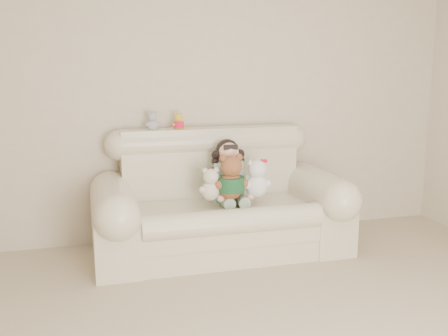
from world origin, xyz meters
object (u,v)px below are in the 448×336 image
at_px(sofa, 221,193).
at_px(brown_teddy, 231,173).
at_px(seated_child, 228,170).
at_px(cream_teddy, 211,181).
at_px(white_cat, 257,174).

height_order(sofa, brown_teddy, sofa).
height_order(seated_child, cream_teddy, seated_child).
height_order(seated_child, brown_teddy, seated_child).
height_order(seated_child, white_cat, seated_child).
bearing_deg(white_cat, cream_teddy, -164.32).
height_order(sofa, cream_teddy, sofa).
bearing_deg(brown_teddy, sofa, 88.92).
bearing_deg(brown_teddy, cream_teddy, 156.35).
distance_m(sofa, white_cat, 0.35).
bearing_deg(sofa, brown_teddy, -72.13).
height_order(sofa, seated_child, sofa).
distance_m(sofa, cream_teddy, 0.23).
bearing_deg(seated_child, brown_teddy, -91.59).
distance_m(brown_teddy, white_cat, 0.22).
distance_m(seated_child, cream_teddy, 0.30).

